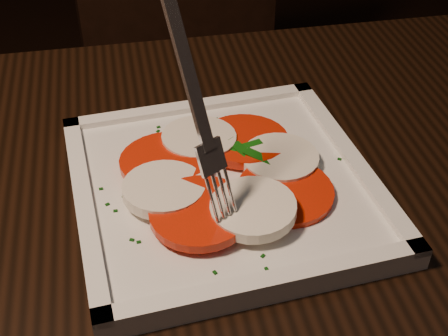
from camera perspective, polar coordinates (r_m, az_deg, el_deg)
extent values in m
cube|color=black|center=(0.51, 5.59, -10.50)|extent=(1.27, 0.92, 0.04)
cube|color=black|center=(1.24, -1.33, 6.27)|extent=(0.51, 0.51, 0.04)
cylinder|color=black|center=(1.23, -6.51, -9.33)|extent=(0.04, 0.04, 0.41)
cylinder|color=black|center=(1.32, 8.80, -5.39)|extent=(0.04, 0.04, 0.41)
cylinder|color=black|center=(1.49, -9.96, 0.45)|extent=(0.04, 0.04, 0.41)
cylinder|color=black|center=(1.57, 2.95, 3.17)|extent=(0.04, 0.04, 0.41)
cube|color=white|center=(0.55, 0.00, -1.84)|extent=(0.30, 0.30, 0.01)
cylinder|color=red|center=(0.53, 5.63, -2.22)|extent=(0.08, 0.08, 0.01)
cylinder|color=white|center=(0.56, 5.13, 0.77)|extent=(0.07, 0.07, 0.01)
cylinder|color=red|center=(0.58, 1.88, 2.52)|extent=(0.08, 0.08, 0.01)
cylinder|color=white|center=(0.58, -2.30, 2.60)|extent=(0.07, 0.07, 0.01)
cylinder|color=red|center=(0.55, -5.36, 0.72)|extent=(0.08, 0.08, 0.02)
cylinder|color=white|center=(0.52, -5.52, -1.93)|extent=(0.07, 0.07, 0.01)
cylinder|color=red|center=(0.50, -2.20, -4.06)|extent=(0.08, 0.08, 0.01)
cylinder|color=white|center=(0.50, 2.68, -3.74)|extent=(0.07, 0.07, 0.01)
cube|color=#11540E|center=(0.56, -1.62, 1.81)|extent=(0.03, 0.03, 0.00)
cube|color=#11540E|center=(0.55, -4.06, 0.46)|extent=(0.03, 0.02, 0.00)
cube|color=#11540E|center=(0.51, -1.63, -3.24)|extent=(0.02, 0.03, 0.00)
cube|color=#11540E|center=(0.56, 1.98, 1.40)|extent=(0.03, 0.03, 0.00)
cube|color=#11540E|center=(0.56, 1.61, 1.92)|extent=(0.04, 0.02, 0.00)
cube|color=#11540E|center=(0.55, 3.58, 0.93)|extent=(0.04, 0.03, 0.01)
cube|color=#11540E|center=(0.58, -0.47, 3.13)|extent=(0.03, 0.03, 0.00)
cube|color=#11540E|center=(0.51, 2.33, -3.13)|extent=(0.02, 0.03, 0.00)
cube|color=#11540E|center=(0.55, -3.29, 0.58)|extent=(0.02, 0.03, 0.00)
cube|color=#11540E|center=(0.53, -3.71, -1.04)|extent=(0.03, 0.04, 0.01)
cube|color=#0A3A0A|center=(0.61, -6.06, 3.37)|extent=(0.00, 0.00, 0.00)
cube|color=#0A3A0A|center=(0.47, -0.84, -9.53)|extent=(0.00, 0.00, 0.00)
cube|color=#0A3A0A|center=(0.48, 3.57, -8.02)|extent=(0.00, 0.00, 0.00)
cube|color=#0A3A0A|center=(0.57, 6.92, 1.10)|extent=(0.00, 0.00, 0.00)
cube|color=#0A3A0A|center=(0.59, -7.99, 2.29)|extent=(0.00, 0.00, 0.00)
cube|color=#0A3A0A|center=(0.61, -6.00, 3.74)|extent=(0.00, 0.00, 0.00)
cube|color=#0A3A0A|center=(0.61, -2.70, 3.67)|extent=(0.00, 0.00, 0.00)
cube|color=#0A3A0A|center=(0.61, 0.23, 3.97)|extent=(0.00, 0.00, 0.00)
cube|color=#0A3A0A|center=(0.60, -7.84, 2.49)|extent=(0.00, 0.00, 0.00)
cube|color=#0A3A0A|center=(0.62, 2.86, 4.20)|extent=(0.00, 0.00, 0.00)
cube|color=#0A3A0A|center=(0.52, -9.89, -3.88)|extent=(0.00, 0.00, 0.00)
cube|color=#0A3A0A|center=(0.62, 0.12, 4.65)|extent=(0.00, 0.00, 0.00)
cube|color=#0A3A0A|center=(0.47, 3.91, -9.20)|extent=(0.00, 0.00, 0.00)
cube|color=#0A3A0A|center=(0.62, -0.62, 4.51)|extent=(0.00, 0.00, 0.00)
cube|color=#0A3A0A|center=(0.53, -9.11, -2.59)|extent=(0.00, 0.00, 0.00)
cube|color=#0A3A0A|center=(0.53, 8.93, -2.89)|extent=(0.00, 0.00, 0.00)
cube|color=#0A3A0A|center=(0.57, -8.61, 0.84)|extent=(0.00, 0.00, 0.00)
cube|color=#0A3A0A|center=(0.53, 9.67, -3.18)|extent=(0.00, 0.00, 0.00)
cube|color=#0A3A0A|center=(0.53, -10.61, -3.29)|extent=(0.00, 0.00, 0.00)
cube|color=#0A3A0A|center=(0.48, -0.71, -7.20)|extent=(0.00, 0.00, 0.00)
cube|color=#0A3A0A|center=(0.49, -8.43, -6.52)|extent=(0.00, 0.00, 0.00)
cube|color=#0A3A0A|center=(0.49, -7.81, -6.72)|extent=(0.00, 0.00, 0.00)
cube|color=#0A3A0A|center=(0.54, -11.19, -1.88)|extent=(0.00, 0.00, 0.00)
cube|color=#0A3A0A|center=(0.58, 10.51, 0.81)|extent=(0.00, 0.00, 0.00)
cube|color=#0A3A0A|center=(0.53, -8.67, -2.64)|extent=(0.00, 0.00, 0.00)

